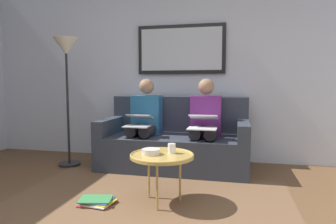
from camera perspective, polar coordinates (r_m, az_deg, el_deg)
wall_rear at (r=4.31m, az=2.70°, el=8.40°), size 6.00×0.12×2.60m
area_rug at (r=2.81m, az=-4.05°, el=-16.98°), size 2.60×1.80×0.01m
couch at (r=3.90m, az=1.37°, el=-5.85°), size 1.85×0.90×0.90m
framed_mirror at (r=4.24m, az=2.48°, el=11.85°), size 1.23×0.05×0.68m
coffee_table at (r=2.69m, az=-1.16°, el=-8.44°), size 0.57×0.57×0.45m
cup at (r=2.72m, az=0.71°, el=-6.97°), size 0.07×0.07×0.09m
bowl at (r=2.69m, az=-3.27°, el=-7.57°), size 0.16×0.16×0.05m
person_left at (r=3.73m, az=7.09°, el=-1.80°), size 0.38×0.58×1.14m
laptop_white at (r=3.49m, az=6.70°, el=-1.91°), size 0.33×0.37×0.16m
person_right at (r=3.89m, az=-4.49°, el=-1.49°), size 0.38×0.58×1.14m
laptop_silver at (r=3.65m, az=-5.64°, el=-1.67°), size 0.30×0.34×0.15m
magazine_stack at (r=2.85m, az=-13.52°, el=-16.21°), size 0.33×0.27×0.05m
standing_lamp at (r=4.10m, az=-18.84°, el=9.28°), size 0.32×0.32×1.66m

